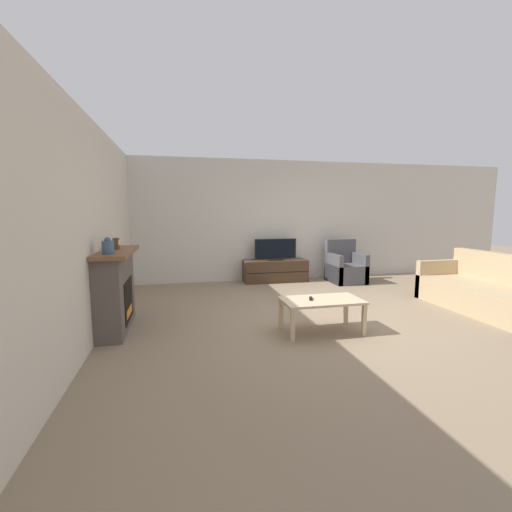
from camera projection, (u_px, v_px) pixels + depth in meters
name	position (u px, v px, depth m)	size (l,w,h in m)	color
ground_plane	(329.00, 318.00, 5.08)	(24.00, 24.00, 0.00)	#89755B
wall_back	(275.00, 221.00, 7.80)	(12.00, 0.06, 2.70)	beige
wall_left	(93.00, 229.00, 4.22)	(0.06, 12.00, 2.70)	beige
fireplace	(115.00, 289.00, 4.54)	(0.44, 1.34, 1.06)	#564C47
mantel_vase_left	(108.00, 247.00, 4.07)	(0.14, 0.14, 0.20)	#385670
mantel_clock	(116.00, 244.00, 4.59)	(0.08, 0.11, 0.15)	brown
tv_stand	(275.00, 271.00, 7.65)	(1.43, 0.45, 0.48)	#422D1E
tv	(276.00, 250.00, 7.59)	(0.94, 0.18, 0.48)	black
armchair	(345.00, 268.00, 7.61)	(0.70, 0.76, 0.94)	#4C4C51
coffee_table	(322.00, 303.00, 4.44)	(1.03, 0.57, 0.44)	#CCB289
remote	(311.00, 299.00, 4.43)	(0.09, 0.15, 0.02)	black
couch	(489.00, 293.00, 5.36)	(0.94, 2.07, 0.89)	tan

